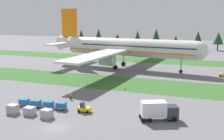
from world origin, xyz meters
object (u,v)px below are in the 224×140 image
Objects in this scene: cargo_dolly_second at (48,104)px; catering_truck at (158,110)px; uld_container_0 at (13,109)px; ground_crew_marshaller at (70,96)px; uld_container_2 at (47,114)px; baggage_tug at (84,108)px; taxiway_marker_0 at (87,84)px; airliner at (125,47)px; cargo_dolly_lead at (61,105)px; pushback_tractor at (224,74)px; cargo_dolly_fourth at (24,102)px; uld_container_1 at (30,111)px; taxiway_marker_1 at (125,88)px; cargo_dolly_third at (36,103)px.

cargo_dolly_second is 22.68m from catering_truck.
catering_truck reaches higher than uld_container_0.
uld_container_2 is at bearing -137.32° from ground_crew_marshaller.
baggage_tug is 14.77m from catering_truck.
taxiway_marker_0 is (-8.31, 19.37, -0.50)m from baggage_tug.
taxiway_marker_0 is at bearing 0.59° from airliner.
cargo_dolly_lead is 55.57m from pushback_tractor.
cargo_dolly_second is at bearing 90.00° from cargo_dolly_fourth.
cargo_dolly_lead is at bearing 90.00° from cargo_dolly_fourth.
airliner reaches higher than uld_container_1.
uld_container_0 is 1.00× the size of uld_container_2.
taxiway_marker_0 is (-0.41, 19.90, -0.60)m from cargo_dolly_second.
uld_container_0 is (-7.06, -52.98, -7.06)m from airliner.
cargo_dolly_fourth is 3.63× the size of taxiway_marker_0.
baggage_tug is 1.17× the size of cargo_dolly_fourth.
baggage_tug reaches higher than taxiway_marker_1.
cargo_dolly_third is 4.49m from uld_container_1.
uld_container_2 is (-19.98, -5.99, -1.12)m from catering_truck.
taxiway_marker_0 is (5.38, 20.29, -0.60)m from cargo_dolly_fourth.
airliner is at bearing 106.77° from taxiway_marker_1.
airliner reaches higher than taxiway_marker_1.
taxiway_marker_0 is (-1.83, 13.00, -0.63)m from ground_crew_marshaller.
airliner is 53.92m from uld_container_0.
baggage_tug is at bearing 90.00° from cargo_dolly_third.
cargo_dolly_third is (-5.79, -0.39, 0.00)m from cargo_dolly_lead.
cargo_dolly_third is 3.51× the size of taxiway_marker_1.
baggage_tug is 4.10× the size of taxiway_marker_1.
baggage_tug is 1.17× the size of cargo_dolly_third.
ground_crew_marshaller is 0.87× the size of uld_container_2.
cargo_dolly_lead is at bearing 90.00° from cargo_dolly_third.
airliner is at bearing 90.00° from pushback_tractor.
airliner is 31.45× the size of cargo_dolly_second.
airliner is 26.59× the size of pushback_tractor.
pushback_tractor is at bearing 52.70° from uld_container_1.
airliner reaches higher than baggage_tug.
uld_container_0 is 25.18m from taxiway_marker_0.
pushback_tractor reaches higher than ground_crew_marshaller.
uld_container_2 reaches higher than taxiway_marker_0.
taxiway_marker_1 is (16.51, 19.86, -0.59)m from cargo_dolly_fourth.
cargo_dolly_lead is 6.26m from uld_container_1.
uld_container_1 is at bearing 7.17° from uld_container_0.
cargo_dolly_third is 3.63× the size of taxiway_marker_0.
cargo_dolly_lead and cargo_dolly_second have the same top height.
pushback_tractor is 4.15× the size of taxiway_marker_1.
ground_crew_marshaller reaches higher than cargo_dolly_fourth.
cargo_dolly_third is (-2.89, -0.19, 0.00)m from cargo_dolly_second.
uld_container_0 is (-4.96, -4.86, -0.02)m from cargo_dolly_second.
uld_container_2 is at bearing 25.69° from cargo_dolly_second.
airliner is 29.35m from taxiway_marker_0.
uld_container_0 reaches higher than cargo_dolly_third.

